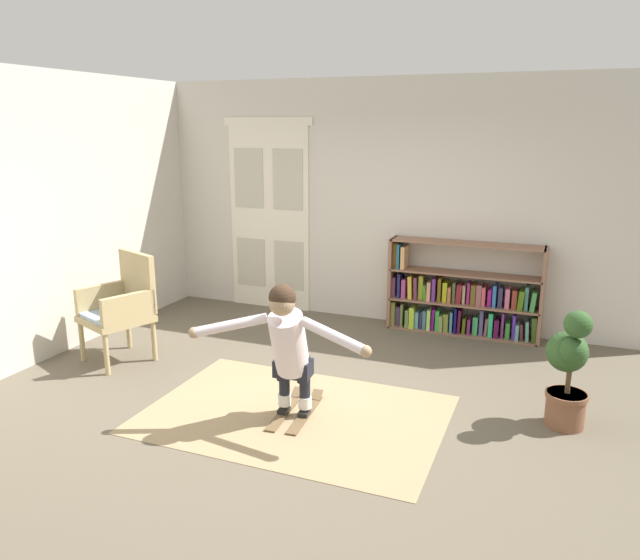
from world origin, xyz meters
The scene contains 10 objects.
ground_plane centered at (0.00, 0.00, 0.00)m, with size 7.20×7.20×0.00m, color brown.
back_wall centered at (0.00, 2.60, 1.45)m, with size 6.00×0.10×2.90m, color beige.
side_wall_left centered at (-3.00, 0.40, 1.45)m, with size 0.10×6.00×2.90m, color beige.
double_door centered at (-1.63, 2.54, 1.23)m, with size 1.22×0.05×2.45m.
rug centered at (-0.05, -0.21, 0.00)m, with size 2.46×1.70×0.01m, color #9A815C.
bookshelf centered at (0.86, 2.39, 0.42)m, with size 1.73×0.30×1.08m.
wicker_chair centered at (-2.20, 0.29, 0.58)m, with size 0.78×0.78×1.10m.
potted_plant centered at (2.03, 0.44, 0.48)m, with size 0.36×0.39×0.99m.
skis_pair centered at (-0.06, -0.18, 0.02)m, with size 0.33×0.76×0.07m.
person_skier centered at (-0.04, -0.35, 0.70)m, with size 1.46×0.62×1.12m.
Camera 1 is at (1.88, -4.46, 2.36)m, focal length 34.19 mm.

